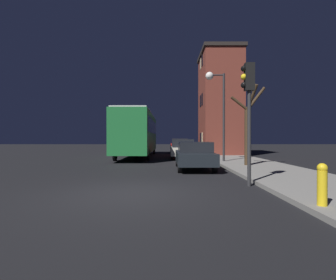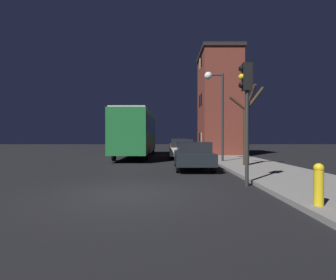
{
  "view_description": "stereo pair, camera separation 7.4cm",
  "coord_description": "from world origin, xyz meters",
  "px_view_note": "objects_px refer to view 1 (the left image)",
  "views": [
    {
      "loc": [
        1.07,
        -7.51,
        1.57
      ],
      "look_at": [
        1.08,
        11.14,
        1.44
      ],
      "focal_mm": 28.0,
      "sensor_mm": 36.0,
      "label": 1
    },
    {
      "loc": [
        1.14,
        -7.51,
        1.57
      ],
      "look_at": [
        1.08,
        11.14,
        1.44
      ],
      "focal_mm": 28.0,
      "sensor_mm": 36.0,
      "label": 2
    }
  ],
  "objects_px": {
    "streetlamp": "(216,95)",
    "bare_tree": "(248,128)",
    "bus": "(138,131)",
    "car_near_lane": "(194,155)",
    "fire_hydrant": "(322,183)",
    "car_far_lane": "(179,146)",
    "car_mid_lane": "(182,149)",
    "traffic_light": "(248,98)"
  },
  "relations": [
    {
      "from": "bare_tree",
      "to": "car_near_lane",
      "type": "xyz_separation_m",
      "value": [
        -2.96,
        -0.83,
        -1.38
      ]
    },
    {
      "from": "bus",
      "to": "car_mid_lane",
      "type": "xyz_separation_m",
      "value": [
        3.61,
        -1.71,
        -1.39
      ]
    },
    {
      "from": "bare_tree",
      "to": "fire_hydrant",
      "type": "distance_m",
      "value": 8.62
    },
    {
      "from": "streetlamp",
      "to": "fire_hydrant",
      "type": "xyz_separation_m",
      "value": [
        0.26,
        -10.86,
        -3.69
      ]
    },
    {
      "from": "bus",
      "to": "car_mid_lane",
      "type": "height_order",
      "value": "bus"
    },
    {
      "from": "traffic_light",
      "to": "bus",
      "type": "distance_m",
      "value": 14.28
    },
    {
      "from": "traffic_light",
      "to": "car_mid_lane",
      "type": "xyz_separation_m",
      "value": [
        -1.53,
        11.59,
        -2.14
      ]
    },
    {
      "from": "fire_hydrant",
      "to": "car_near_lane",
      "type": "bearing_deg",
      "value": 104.46
    },
    {
      "from": "streetlamp",
      "to": "traffic_light",
      "type": "xyz_separation_m",
      "value": [
        -0.4,
        -7.85,
        -1.4
      ]
    },
    {
      "from": "fire_hydrant",
      "to": "streetlamp",
      "type": "bearing_deg",
      "value": 91.36
    },
    {
      "from": "bare_tree",
      "to": "car_near_lane",
      "type": "relative_size",
      "value": 1.02
    },
    {
      "from": "bare_tree",
      "to": "fire_hydrant",
      "type": "xyz_separation_m",
      "value": [
        -1.01,
        -8.43,
        -1.5
      ]
    },
    {
      "from": "traffic_light",
      "to": "car_near_lane",
      "type": "relative_size",
      "value": 0.97
    },
    {
      "from": "streetlamp",
      "to": "car_near_lane",
      "type": "xyz_separation_m",
      "value": [
        -1.7,
        -3.27,
        -3.57
      ]
    },
    {
      "from": "car_mid_lane",
      "to": "car_far_lane",
      "type": "distance_m",
      "value": 7.34
    },
    {
      "from": "car_near_lane",
      "to": "streetlamp",
      "type": "bearing_deg",
      "value": 62.52
    },
    {
      "from": "car_far_lane",
      "to": "fire_hydrant",
      "type": "relative_size",
      "value": 5.14
    },
    {
      "from": "bus",
      "to": "car_far_lane",
      "type": "height_order",
      "value": "bus"
    },
    {
      "from": "car_near_lane",
      "to": "car_mid_lane",
      "type": "relative_size",
      "value": 1.0
    },
    {
      "from": "streetlamp",
      "to": "fire_hydrant",
      "type": "height_order",
      "value": "streetlamp"
    },
    {
      "from": "car_mid_lane",
      "to": "fire_hydrant",
      "type": "xyz_separation_m",
      "value": [
        2.19,
        -14.6,
        -0.15
      ]
    },
    {
      "from": "bare_tree",
      "to": "fire_hydrant",
      "type": "relative_size",
      "value": 4.69
    },
    {
      "from": "streetlamp",
      "to": "bare_tree",
      "type": "bearing_deg",
      "value": -62.61
    },
    {
      "from": "car_near_lane",
      "to": "fire_hydrant",
      "type": "xyz_separation_m",
      "value": [
        1.96,
        -7.59,
        -0.12
      ]
    },
    {
      "from": "streetlamp",
      "to": "car_near_lane",
      "type": "distance_m",
      "value": 5.13
    },
    {
      "from": "car_far_lane",
      "to": "fire_hydrant",
      "type": "height_order",
      "value": "car_far_lane"
    },
    {
      "from": "bus",
      "to": "car_near_lane",
      "type": "relative_size",
      "value": 2.85
    },
    {
      "from": "bus",
      "to": "streetlamp",
      "type": "bearing_deg",
      "value": -44.51
    },
    {
      "from": "bare_tree",
      "to": "car_far_lane",
      "type": "height_order",
      "value": "bare_tree"
    },
    {
      "from": "streetlamp",
      "to": "car_near_lane",
      "type": "height_order",
      "value": "streetlamp"
    },
    {
      "from": "bus",
      "to": "car_near_lane",
      "type": "height_order",
      "value": "bus"
    },
    {
      "from": "streetlamp",
      "to": "bare_tree",
      "type": "height_order",
      "value": "streetlamp"
    },
    {
      "from": "bus",
      "to": "car_near_lane",
      "type": "bearing_deg",
      "value": -66.23
    },
    {
      "from": "traffic_light",
      "to": "car_far_lane",
      "type": "height_order",
      "value": "traffic_light"
    },
    {
      "from": "fire_hydrant",
      "to": "bare_tree",
      "type": "bearing_deg",
      "value": 83.19
    },
    {
      "from": "car_near_lane",
      "to": "car_far_lane",
      "type": "relative_size",
      "value": 0.9
    },
    {
      "from": "car_mid_lane",
      "to": "car_far_lane",
      "type": "xyz_separation_m",
      "value": [
        0.1,
        7.34,
        0.03
      ]
    },
    {
      "from": "bus",
      "to": "fire_hydrant",
      "type": "xyz_separation_m",
      "value": [
        5.8,
        -16.31,
        -1.54
      ]
    },
    {
      "from": "traffic_light",
      "to": "car_far_lane",
      "type": "bearing_deg",
      "value": 94.33
    },
    {
      "from": "bus",
      "to": "car_mid_lane",
      "type": "relative_size",
      "value": 2.85
    },
    {
      "from": "traffic_light",
      "to": "car_near_lane",
      "type": "bearing_deg",
      "value": 105.9
    },
    {
      "from": "car_mid_lane",
      "to": "fire_hydrant",
      "type": "bearing_deg",
      "value": -81.48
    }
  ]
}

